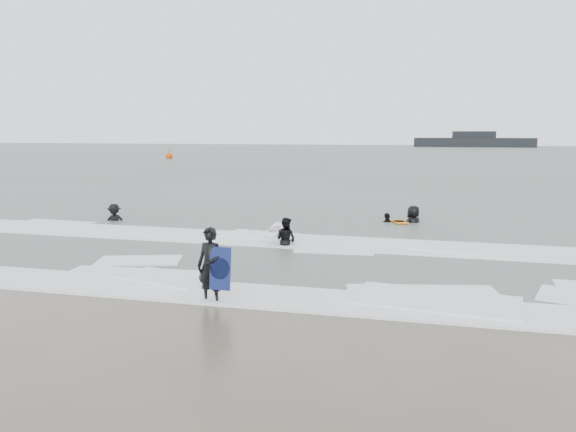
% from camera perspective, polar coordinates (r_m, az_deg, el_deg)
% --- Properties ---
extents(ground, '(320.00, 320.00, 0.00)m').
position_cam_1_polar(ground, '(14.11, -5.39, -7.33)').
color(ground, brown).
rests_on(ground, ground).
extents(sea, '(320.00, 320.00, 0.00)m').
position_cam_1_polar(sea, '(92.90, 12.33, 5.96)').
color(sea, '#47544C').
rests_on(sea, ground).
extents(surfer_centre, '(0.70, 0.52, 1.77)m').
position_cam_1_polar(surfer_centre, '(13.00, -7.83, -8.76)').
color(surfer_centre, black).
rests_on(surfer_centre, ground).
extents(surfer_wading, '(0.92, 0.83, 1.56)m').
position_cam_1_polar(surfer_wading, '(19.05, -0.22, -3.13)').
color(surfer_wading, black).
rests_on(surfer_wading, ground).
extents(surfer_breaker, '(1.20, 0.91, 1.65)m').
position_cam_1_polar(surfer_breaker, '(25.39, -17.20, -0.59)').
color(surfer_breaker, black).
rests_on(surfer_breaker, ground).
extents(surfer_right_near, '(0.98, 0.86, 1.59)m').
position_cam_1_polar(surfer_right_near, '(24.34, 10.06, -0.71)').
color(surfer_right_near, black).
rests_on(surfer_right_near, ground).
extents(surfer_right_far, '(1.05, 1.12, 1.92)m').
position_cam_1_polar(surfer_right_far, '(24.46, 12.61, -0.74)').
color(surfer_right_far, black).
rests_on(surfer_right_far, ground).
extents(surf_foam, '(30.03, 9.06, 0.09)m').
position_cam_1_polar(surf_foam, '(17.51, -1.12, -4.04)').
color(surf_foam, white).
rests_on(surf_foam, ground).
extents(bodyboards, '(4.57, 13.05, 1.25)m').
position_cam_1_polar(bodyboards, '(18.49, 2.91, -1.92)').
color(bodyboards, '#101A4D').
rests_on(bodyboards, ground).
extents(buoy, '(1.00, 1.00, 1.65)m').
position_cam_1_polar(buoy, '(83.72, -11.98, 5.96)').
color(buoy, '#CE3C09').
rests_on(buoy, ground).
extents(vessel_horizon, '(30.22, 5.40, 4.10)m').
position_cam_1_polar(vessel_horizon, '(155.61, 18.32, 7.21)').
color(vessel_horizon, black).
rests_on(vessel_horizon, ground).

